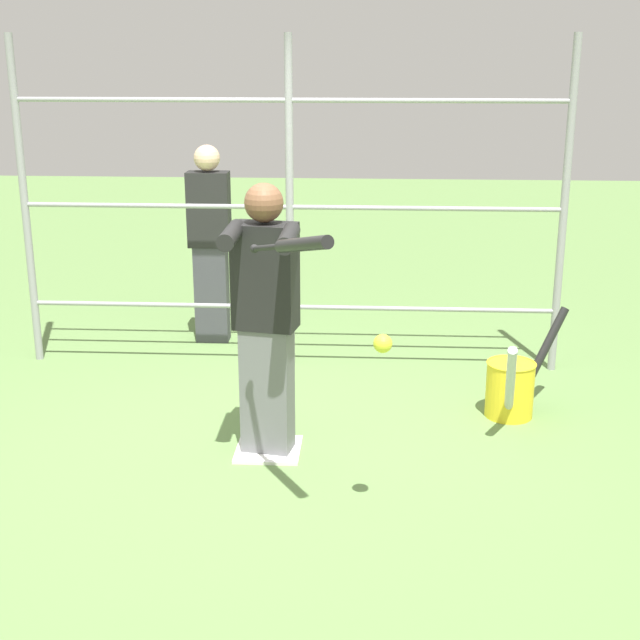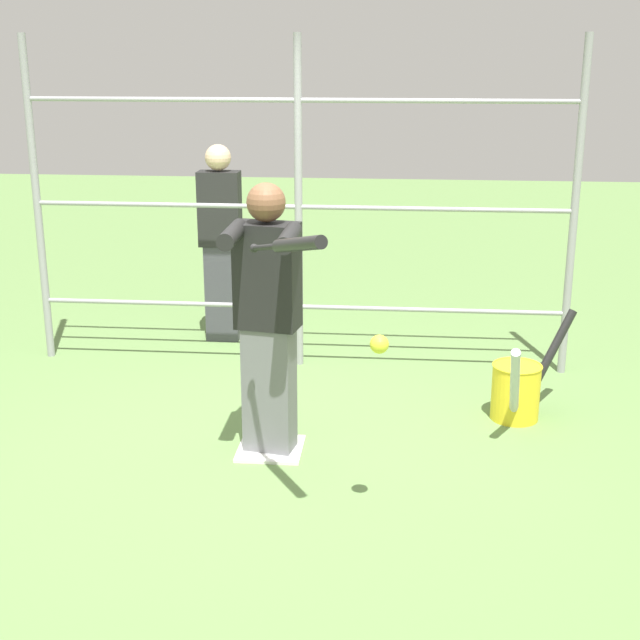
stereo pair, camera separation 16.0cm
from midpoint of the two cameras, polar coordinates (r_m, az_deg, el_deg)
The scene contains 8 objects.
ground_plane at distance 5.65m, azimuth -2.37°, elevation -8.32°, with size 24.00×24.00×0.00m, color #608447.
home_plate at distance 5.65m, azimuth -2.37°, elevation -8.23°, with size 0.40×0.40×0.02m.
fence_backstop at distance 6.79m, azimuth -0.70°, elevation 7.25°, with size 4.16×0.06×2.52m.
batter at distance 5.31m, azimuth -2.51°, elevation 0.48°, with size 0.43×0.62×1.68m.
baseball_bat_swinging at distance 4.27m, azimuth -0.71°, elevation 4.84°, with size 0.48×0.79×0.26m.
softball_in_flight at distance 4.44m, azimuth 4.85°, elevation -1.56°, with size 0.10×0.10×0.10m.
bat_bucket at distance 6.17m, azimuth 13.25°, elevation -4.33°, with size 0.60×0.94×0.70m.
bystander_behind_fence at distance 7.52m, azimuth -5.76°, elevation 5.07°, with size 0.34×0.21×1.66m.
Camera 2 is at (-0.78, 5.05, 2.43)m, focal length 50.00 mm.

